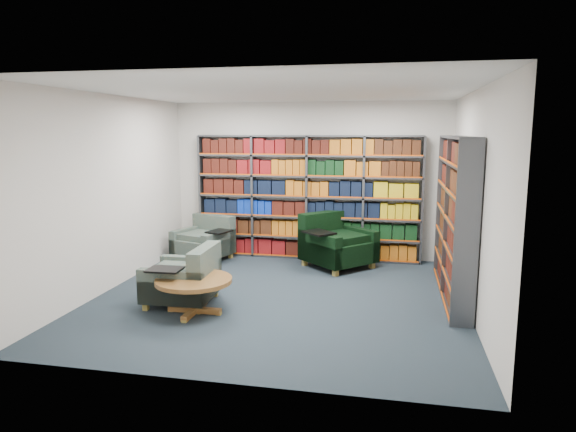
% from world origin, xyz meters
% --- Properties ---
extents(room_shell, '(5.02, 5.02, 2.82)m').
position_xyz_m(room_shell, '(0.00, 0.00, 1.40)').
color(room_shell, black).
rests_on(room_shell, ground).
extents(bookshelf_back, '(4.00, 0.28, 2.20)m').
position_xyz_m(bookshelf_back, '(0.00, 2.34, 1.10)').
color(bookshelf_back, '#47494F').
rests_on(bookshelf_back, ground).
extents(bookshelf_right, '(0.28, 2.50, 2.20)m').
position_xyz_m(bookshelf_right, '(2.34, 0.60, 1.10)').
color(bookshelf_right, '#47494F').
rests_on(bookshelf_right, ground).
extents(chair_teal_left, '(1.12, 1.07, 0.77)m').
position_xyz_m(chair_teal_left, '(-1.77, 1.88, 0.31)').
color(chair_teal_left, '#0C2E38').
rests_on(chair_teal_left, ground).
extents(chair_green_right, '(1.39, 1.39, 0.90)m').
position_xyz_m(chair_green_right, '(0.55, 1.86, 0.36)').
color(chair_green_right, black).
rests_on(chair_green_right, ground).
extents(chair_teal_front, '(0.88, 1.02, 0.78)m').
position_xyz_m(chair_teal_front, '(-1.15, -0.49, 0.31)').
color(chair_teal_front, '#0C2E38').
rests_on(chair_teal_front, ground).
extents(coffee_table, '(0.96, 0.96, 0.68)m').
position_xyz_m(coffee_table, '(-0.92, -0.82, 0.36)').
color(coffee_table, brown).
rests_on(coffee_table, ground).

